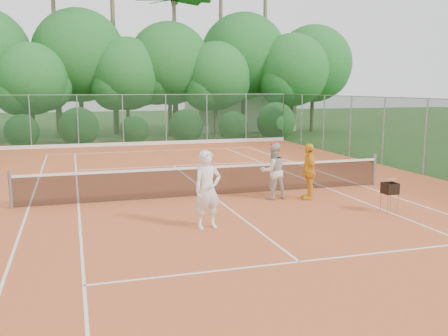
# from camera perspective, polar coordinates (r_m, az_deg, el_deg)

# --- Properties ---
(ground) EXTENTS (120.00, 120.00, 0.00)m
(ground) POSITION_cam_1_polar(r_m,az_deg,el_deg) (15.95, -1.36, -3.25)
(ground) COLOR #25491A
(ground) RESTS_ON ground
(clay_court) EXTENTS (18.00, 36.00, 0.02)m
(clay_court) POSITION_cam_1_polar(r_m,az_deg,el_deg) (15.94, -1.36, -3.22)
(clay_court) COLOR #C45B2D
(clay_court) RESTS_ON ground
(club_building) EXTENTS (8.00, 5.00, 3.00)m
(club_building) POSITION_cam_1_polar(r_m,az_deg,el_deg) (41.21, 1.72, 6.49)
(club_building) COLOR beige
(club_building) RESTS_ON ground
(tennis_net) EXTENTS (11.97, 0.10, 1.10)m
(tennis_net) POSITION_cam_1_polar(r_m,az_deg,el_deg) (15.84, -1.36, -1.37)
(tennis_net) COLOR gray
(tennis_net) RESTS_ON clay_court
(player_white) EXTENTS (0.77, 0.58, 1.92)m
(player_white) POSITION_cam_1_polar(r_m,az_deg,el_deg) (12.12, -1.89, -2.49)
(player_white) COLOR white
(player_white) RESTS_ON clay_court
(player_center_grp) EXTENTS (0.89, 0.72, 1.77)m
(player_center_grp) POSITION_cam_1_polar(r_m,az_deg,el_deg) (15.42, 5.64, -0.33)
(player_center_grp) COLOR beige
(player_center_grp) RESTS_ON clay_court
(player_yellow) EXTENTS (0.64, 1.09, 1.73)m
(player_yellow) POSITION_cam_1_polar(r_m,az_deg,el_deg) (15.52, 9.67, -0.39)
(player_yellow) COLOR gold
(player_yellow) RESTS_ON clay_court
(ball_hopper) EXTENTS (0.36, 0.36, 0.83)m
(ball_hopper) POSITION_cam_1_polar(r_m,az_deg,el_deg) (14.44, 18.43, -2.29)
(ball_hopper) COLOR gray
(ball_hopper) RESTS_ON clay_court
(stray_ball_a) EXTENTS (0.07, 0.07, 0.07)m
(stray_ball_a) POSITION_cam_1_polar(r_m,az_deg,el_deg) (24.42, -7.37, 1.15)
(stray_ball_a) COLOR yellow
(stray_ball_a) RESTS_ON clay_court
(stray_ball_b) EXTENTS (0.07, 0.07, 0.07)m
(stray_ball_b) POSITION_cam_1_polar(r_m,az_deg,el_deg) (27.59, -4.04, 2.12)
(stray_ball_b) COLOR gold
(stray_ball_b) RESTS_ON clay_court
(stray_ball_c) EXTENTS (0.07, 0.07, 0.07)m
(stray_ball_c) POSITION_cam_1_polar(r_m,az_deg,el_deg) (24.99, 1.36, 1.41)
(stray_ball_c) COLOR #B2CD2F
(stray_ball_c) RESTS_ON clay_court
(court_markings) EXTENTS (11.03, 23.83, 0.01)m
(court_markings) POSITION_cam_1_polar(r_m,az_deg,el_deg) (15.94, -1.36, -3.17)
(court_markings) COLOR white
(court_markings) RESTS_ON clay_court
(fence_back) EXTENTS (18.07, 0.07, 3.00)m
(fence_back) POSITION_cam_1_polar(r_m,az_deg,el_deg) (30.35, -9.05, 5.45)
(fence_back) COLOR #19381E
(fence_back) RESTS_ON clay_court
(tropical_treeline) EXTENTS (32.10, 8.49, 15.03)m
(tropical_treeline) POSITION_cam_1_polar(r_m,az_deg,el_deg) (35.71, -8.07, 11.79)
(tropical_treeline) COLOR brown
(tropical_treeline) RESTS_ON ground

